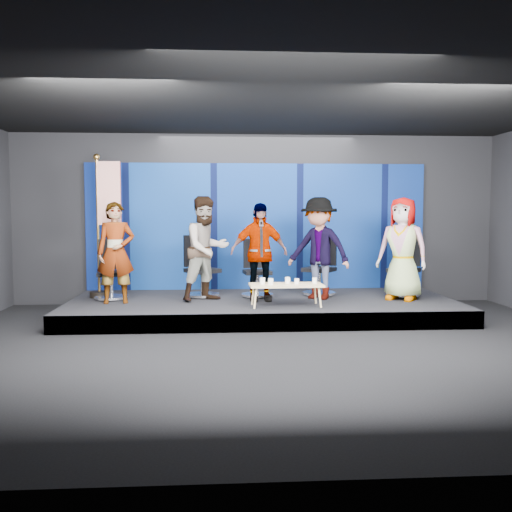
{
  "coord_description": "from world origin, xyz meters",
  "views": [
    {
      "loc": [
        -0.79,
        -7.87,
        1.9
      ],
      "look_at": [
        -0.12,
        2.4,
        1.11
      ],
      "focal_mm": 40.0,
      "sensor_mm": 36.0,
      "label": 1
    }
  ],
  "objects_px": {
    "panelist_c": "(259,252)",
    "panelist_e": "(402,249)",
    "mug_e": "(315,280)",
    "mug_b": "(271,281)",
    "chair_e": "(405,276)",
    "chair_d": "(320,275)",
    "panelist_a": "(116,253)",
    "flag_stand": "(105,222)",
    "chair_b": "(201,277)",
    "coffee_table": "(286,286)",
    "chair_c": "(257,278)",
    "mug_d": "(297,281)",
    "mug_a": "(262,281)",
    "chair_a": "(111,279)",
    "panelist_b": "(206,249)",
    "panelist_d": "(319,248)",
    "mug_c": "(288,280)"
  },
  "relations": [
    {
      "from": "panelist_c",
      "to": "panelist_e",
      "type": "distance_m",
      "value": 2.62
    },
    {
      "from": "panelist_c",
      "to": "mug_e",
      "type": "distance_m",
      "value": 1.18
    },
    {
      "from": "mug_b",
      "to": "chair_e",
      "type": "bearing_deg",
      "value": 22.78
    },
    {
      "from": "chair_d",
      "to": "chair_e",
      "type": "relative_size",
      "value": 1.0
    },
    {
      "from": "panelist_a",
      "to": "flag_stand",
      "type": "height_order",
      "value": "flag_stand"
    },
    {
      "from": "chair_b",
      "to": "mug_b",
      "type": "bearing_deg",
      "value": -79.4
    },
    {
      "from": "chair_b",
      "to": "mug_b",
      "type": "distance_m",
      "value": 1.75
    },
    {
      "from": "coffee_table",
      "to": "chair_d",
      "type": "bearing_deg",
      "value": 57.49
    },
    {
      "from": "chair_b",
      "to": "chair_c",
      "type": "relative_size",
      "value": 1.07
    },
    {
      "from": "chair_b",
      "to": "mug_d",
      "type": "bearing_deg",
      "value": -69.46
    },
    {
      "from": "mug_a",
      "to": "chair_a",
      "type": "bearing_deg",
      "value": 159.83
    },
    {
      "from": "panelist_b",
      "to": "panelist_d",
      "type": "distance_m",
      "value": 2.06
    },
    {
      "from": "panelist_e",
      "to": "chair_a",
      "type": "bearing_deg",
      "value": -148.69
    },
    {
      "from": "panelist_a",
      "to": "mug_a",
      "type": "height_order",
      "value": "panelist_a"
    },
    {
      "from": "panelist_d",
      "to": "flag_stand",
      "type": "height_order",
      "value": "flag_stand"
    },
    {
      "from": "chair_d",
      "to": "mug_a",
      "type": "relative_size",
      "value": 10.72
    },
    {
      "from": "mug_e",
      "to": "chair_c",
      "type": "bearing_deg",
      "value": 130.29
    },
    {
      "from": "chair_d",
      "to": "coffee_table",
      "type": "xyz_separation_m",
      "value": [
        -0.82,
        -1.29,
        -0.03
      ]
    },
    {
      "from": "panelist_b",
      "to": "chair_d",
      "type": "xyz_separation_m",
      "value": [
        2.18,
        0.58,
        -0.56
      ]
    },
    {
      "from": "chair_b",
      "to": "mug_c",
      "type": "xyz_separation_m",
      "value": [
        1.52,
        -1.12,
        0.05
      ]
    },
    {
      "from": "mug_b",
      "to": "mug_e",
      "type": "xyz_separation_m",
      "value": [
        0.77,
        0.12,
        -0.0
      ]
    },
    {
      "from": "panelist_b",
      "to": "panelist_a",
      "type": "bearing_deg",
      "value": 152.59
    },
    {
      "from": "flag_stand",
      "to": "mug_c",
      "type": "bearing_deg",
      "value": -17.03
    },
    {
      "from": "panelist_c",
      "to": "chair_d",
      "type": "bearing_deg",
      "value": 20.5
    },
    {
      "from": "coffee_table",
      "to": "chair_b",
      "type": "bearing_deg",
      "value": 140.96
    },
    {
      "from": "mug_e",
      "to": "flag_stand",
      "type": "bearing_deg",
      "value": 162.75
    },
    {
      "from": "panelist_c",
      "to": "mug_b",
      "type": "bearing_deg",
      "value": -84.82
    },
    {
      "from": "panelist_d",
      "to": "coffee_table",
      "type": "distance_m",
      "value": 1.21
    },
    {
      "from": "chair_e",
      "to": "mug_d",
      "type": "xyz_separation_m",
      "value": [
        -2.23,
        -1.08,
        0.05
      ]
    },
    {
      "from": "mug_d",
      "to": "mug_e",
      "type": "xyz_separation_m",
      "value": [
        0.32,
        0.07,
        0.0
      ]
    },
    {
      "from": "panelist_b",
      "to": "mug_a",
      "type": "bearing_deg",
      "value": -69.18
    },
    {
      "from": "chair_b",
      "to": "mug_c",
      "type": "relative_size",
      "value": 10.95
    },
    {
      "from": "panelist_b",
      "to": "panelist_e",
      "type": "bearing_deg",
      "value": -35.13
    },
    {
      "from": "mug_c",
      "to": "coffee_table",
      "type": "bearing_deg",
      "value": -114.85
    },
    {
      "from": "mug_d",
      "to": "mug_e",
      "type": "distance_m",
      "value": 0.33
    },
    {
      "from": "panelist_a",
      "to": "panelist_c",
      "type": "height_order",
      "value": "panelist_a"
    },
    {
      "from": "coffee_table",
      "to": "mug_c",
      "type": "distance_m",
      "value": 0.12
    },
    {
      "from": "mug_e",
      "to": "flag_stand",
      "type": "distance_m",
      "value": 4.06
    },
    {
      "from": "mug_d",
      "to": "chair_c",
      "type": "bearing_deg",
      "value": 117.46
    },
    {
      "from": "panelist_a",
      "to": "coffee_table",
      "type": "height_order",
      "value": "panelist_a"
    },
    {
      "from": "chair_a",
      "to": "chair_c",
      "type": "bearing_deg",
      "value": -5.61
    },
    {
      "from": "panelist_b",
      "to": "mug_c",
      "type": "distance_m",
      "value": 1.61
    },
    {
      "from": "chair_a",
      "to": "chair_c",
      "type": "height_order",
      "value": "chair_a"
    },
    {
      "from": "panelist_c",
      "to": "chair_d",
      "type": "distance_m",
      "value": 1.48
    },
    {
      "from": "chair_e",
      "to": "panelist_b",
      "type": "bearing_deg",
      "value": -138.79
    },
    {
      "from": "panelist_d",
      "to": "mug_a",
      "type": "relative_size",
      "value": 17.37
    },
    {
      "from": "panelist_a",
      "to": "chair_d",
      "type": "bearing_deg",
      "value": 2.64
    },
    {
      "from": "panelist_c",
      "to": "mug_a",
      "type": "xyz_separation_m",
      "value": [
        0.02,
        -0.63,
        -0.45
      ]
    },
    {
      "from": "panelist_e",
      "to": "mug_d",
      "type": "height_order",
      "value": "panelist_e"
    },
    {
      "from": "mug_b",
      "to": "mug_a",
      "type": "bearing_deg",
      "value": 151.88
    }
  ]
}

